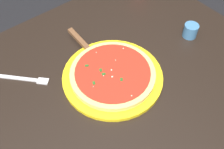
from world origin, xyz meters
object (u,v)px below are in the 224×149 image
at_px(pizza, 112,74).
at_px(cup_small_sauce, 190,31).
at_px(serving_plate, 112,77).
at_px(pizza_server, 85,46).
at_px(fork, 24,79).

bearing_deg(pizza, cup_small_sauce, -3.99).
distance_m(serving_plate, cup_small_sauce, 0.36).
bearing_deg(pizza, pizza_server, 87.22).
xyz_separation_m(serving_plate, pizza, (-0.00, 0.00, 0.02)).
bearing_deg(pizza, serving_plate, -17.63).
distance_m(cup_small_sauce, fork, 0.61).
distance_m(serving_plate, fork, 0.29).
bearing_deg(pizza, fork, 141.81).
relative_size(pizza, pizza_server, 1.25).
height_order(serving_plate, cup_small_sauce, cup_small_sauce).
bearing_deg(cup_small_sauce, pizza_server, 151.96).
bearing_deg(pizza_server, serving_plate, -92.78).
xyz_separation_m(serving_plate, fork, (-0.23, 0.18, -0.00)).
xyz_separation_m(pizza, fork, (-0.23, 0.18, -0.02)).
bearing_deg(cup_small_sauce, pizza, 176.01).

